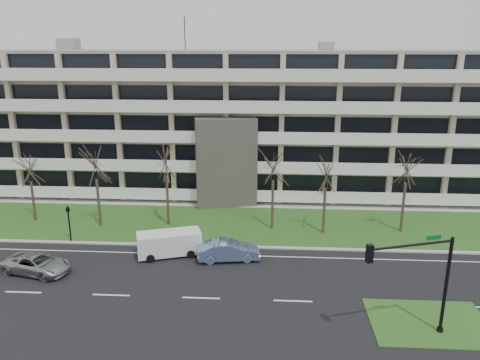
# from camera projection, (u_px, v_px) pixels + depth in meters

# --- Properties ---
(ground) EXTENTS (160.00, 160.00, 0.00)m
(ground) POSITION_uv_depth(u_px,v_px,m) (201.00, 298.00, 30.59)
(ground) COLOR black
(ground) RESTS_ON ground
(grass_verge) EXTENTS (90.00, 10.00, 0.06)m
(grass_verge) POSITION_uv_depth(u_px,v_px,m) (221.00, 224.00, 43.03)
(grass_verge) COLOR #29531B
(grass_verge) RESTS_ON ground
(curb) EXTENTS (90.00, 0.35, 0.12)m
(curb) POSITION_uv_depth(u_px,v_px,m) (215.00, 246.00, 38.24)
(curb) COLOR #B2B2AD
(curb) RESTS_ON ground
(sidewalk) EXTENTS (90.00, 2.00, 0.08)m
(sidewalk) POSITION_uv_depth(u_px,v_px,m) (226.00, 204.00, 48.29)
(sidewalk) COLOR #B2B2AD
(sidewalk) RESTS_ON ground
(grass_median) EXTENTS (7.00, 5.00, 0.06)m
(grass_median) POSITION_uv_depth(u_px,v_px,m) (429.00, 323.00, 27.84)
(grass_median) COLOR #29531B
(grass_median) RESTS_ON ground
(lane_edge_line) EXTENTS (90.00, 0.12, 0.01)m
(lane_edge_line) POSITION_uv_depth(u_px,v_px,m) (213.00, 255.00, 36.81)
(lane_edge_line) COLOR white
(lane_edge_line) RESTS_ON ground
(apartment_building) EXTENTS (60.50, 15.10, 18.75)m
(apartment_building) POSITION_uv_depth(u_px,v_px,m) (231.00, 120.00, 52.68)
(apartment_building) COLOR beige
(apartment_building) RESTS_ON ground
(silver_pickup) EXTENTS (5.38, 3.39, 1.39)m
(silver_pickup) POSITION_uv_depth(u_px,v_px,m) (37.00, 264.00, 33.79)
(silver_pickup) COLOR #A0A3A7
(silver_pickup) RESTS_ON ground
(blue_sedan) EXTENTS (4.97, 2.40, 1.57)m
(blue_sedan) POSITION_uv_depth(u_px,v_px,m) (228.00, 250.00, 35.76)
(blue_sedan) COLOR #7498CA
(blue_sedan) RESTS_ON ground
(white_van) EXTENTS (5.23, 3.23, 1.91)m
(white_van) POSITION_uv_depth(u_px,v_px,m) (170.00, 242.00, 36.47)
(white_van) COLOR white
(white_van) RESTS_ON ground
(traffic_signal) EXTENTS (5.10, 1.87, 6.16)m
(traffic_signal) POSITION_uv_depth(u_px,v_px,m) (421.00, 273.00, 25.47)
(traffic_signal) COLOR black
(traffic_signal) RESTS_ON ground
(pedestrian_signal) EXTENTS (0.36, 0.32, 3.22)m
(pedestrian_signal) POSITION_uv_depth(u_px,v_px,m) (69.00, 219.00, 38.59)
(pedestrian_signal) COLOR black
(pedestrian_signal) RESTS_ON ground
(tree_1) EXTENTS (3.41, 3.41, 6.83)m
(tree_1) POSITION_uv_depth(u_px,v_px,m) (29.00, 166.00, 42.36)
(tree_1) COLOR #382B21
(tree_1) RESTS_ON ground
(tree_2) EXTENTS (3.94, 3.94, 7.89)m
(tree_2) POSITION_uv_depth(u_px,v_px,m) (95.00, 161.00, 40.92)
(tree_2) COLOR #382B21
(tree_2) RESTS_ON ground
(tree_3) EXTENTS (4.16, 4.16, 8.31)m
(tree_3) POSITION_uv_depth(u_px,v_px,m) (166.00, 156.00, 41.08)
(tree_3) COLOR #382B21
(tree_3) RESTS_ON ground
(tree_4) EXTENTS (4.04, 4.04, 8.08)m
(tree_4) POSITION_uv_depth(u_px,v_px,m) (273.00, 161.00, 40.15)
(tree_4) COLOR #382B21
(tree_4) RESTS_ON ground
(tree_5) EXTENTS (3.69, 3.69, 7.37)m
(tree_5) POSITION_uv_depth(u_px,v_px,m) (326.00, 170.00, 39.42)
(tree_5) COLOR #382B21
(tree_5) RESTS_ON ground
(tree_6) EXTENTS (4.03, 4.03, 8.05)m
(tree_6) POSITION_uv_depth(u_px,v_px,m) (408.00, 163.00, 39.53)
(tree_6) COLOR #382B21
(tree_6) RESTS_ON ground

